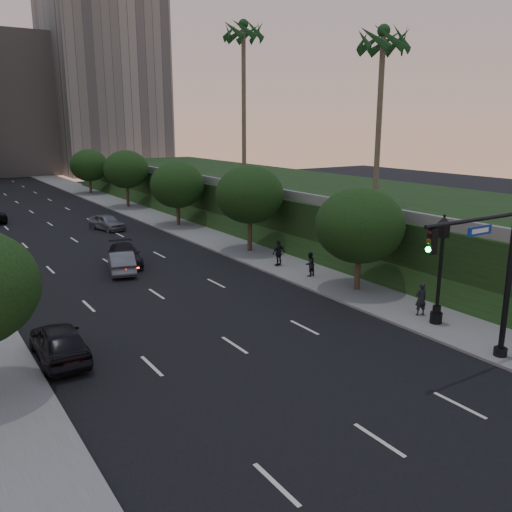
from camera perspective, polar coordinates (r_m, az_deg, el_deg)
ground at (r=21.18m, az=4.86°, el=-13.87°), size 160.00×160.00×0.00m
road_surface at (r=47.24m, az=-17.97°, el=1.18°), size 16.00×140.00×0.02m
sidewalk_right at (r=50.73m, az=-6.76°, el=2.68°), size 4.50×140.00×0.15m
embankment at (r=54.93m, az=5.23°, el=5.61°), size 18.00×90.00×4.00m
parapet_wall at (r=49.86m, az=-2.50°, el=7.54°), size 0.35×90.00×0.70m
office_block_mid at (r=118.09m, az=-25.16°, el=14.15°), size 22.00×18.00×26.00m
office_block_right at (r=116.60m, az=-15.81°, el=17.39°), size 20.00×22.00×36.00m
tree_right_a at (r=32.10m, az=10.86°, el=3.18°), size 5.20×5.20×6.24m
tree_right_b at (r=41.41m, az=-0.68°, el=6.48°), size 5.20×5.20×6.74m
tree_right_c at (r=52.84m, az=-8.29°, el=7.41°), size 5.20×5.20×6.24m
tree_right_d at (r=65.72m, az=-13.51°, el=8.85°), size 5.20×5.20×6.74m
tree_right_e at (r=80.00m, az=-17.17°, el=9.10°), size 5.20×5.20×6.24m
palm_mid at (r=41.26m, az=13.25°, el=21.15°), size 3.20×3.20×13.00m
palm_far at (r=53.14m, az=-1.33°, el=22.31°), size 3.20×3.20×15.50m
traffic_signal_mast at (r=23.76m, az=23.68°, el=-2.38°), size 5.68×0.56×7.00m
street_lamp at (r=27.83m, az=18.76°, el=-1.89°), size 0.64×0.64×5.62m
sedan_near_left at (r=24.67m, az=-20.02°, el=-8.48°), size 2.09×4.85×1.63m
sedan_mid_left at (r=37.47m, az=-13.99°, el=-0.60°), size 2.64×4.76×1.49m
sedan_near_right at (r=39.38m, az=-13.64°, el=0.08°), size 2.98×5.24×1.43m
sedan_far_right at (r=52.86m, az=-15.42°, el=3.46°), size 2.73×4.63×1.48m
pedestrian_a at (r=29.20m, az=16.96°, el=-4.34°), size 0.73×0.58×1.73m
pedestrian_b at (r=35.17m, az=5.67°, el=-0.86°), size 0.90×0.78×1.58m
pedestrian_c at (r=37.54m, az=2.41°, el=0.33°), size 1.11×0.57×1.81m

